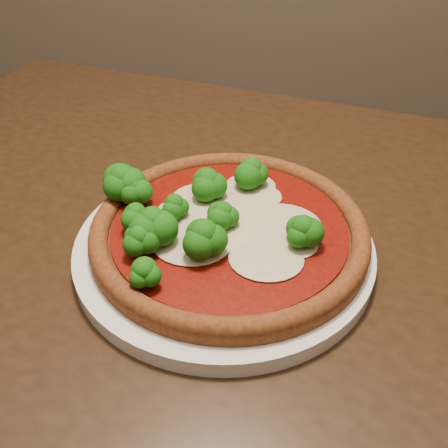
{
  "coord_description": "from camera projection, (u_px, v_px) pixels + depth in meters",
  "views": [
    {
      "loc": [
        0.13,
        -0.33,
        1.11
      ],
      "look_at": [
        0.09,
        0.08,
        0.79
      ],
      "focal_mm": 40.0,
      "sensor_mm": 36.0,
      "label": 1
    }
  ],
  "objects": [
    {
      "name": "plate",
      "position": [
        224.0,
        246.0,
        0.54
      ],
      "size": [
        0.32,
        0.32,
        0.02
      ],
      "primitive_type": "cylinder",
      "color": "silver",
      "rests_on": "dining_table"
    },
    {
      "name": "dining_table",
      "position": [
        217.0,
        297.0,
        0.64
      ],
      "size": [
        1.27,
        1.06,
        0.75
      ],
      "rotation": [
        0.0,
        0.0,
        -0.26
      ],
      "color": "black",
      "rests_on": "floor"
    },
    {
      "name": "pizza",
      "position": [
        221.0,
        225.0,
        0.53
      ],
      "size": [
        0.3,
        0.3,
        0.06
      ],
      "rotation": [
        0.0,
        0.0,
        -0.39
      ],
      "color": "brown",
      "rests_on": "plate"
    }
  ]
}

